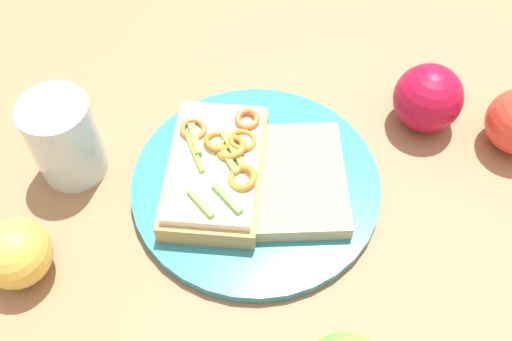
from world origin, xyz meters
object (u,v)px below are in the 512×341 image
object	(u,v)px
sandwich	(216,168)
apple_3	(16,253)
plate	(256,184)
drinking_glass	(65,139)
bread_slice_side	(296,179)
apple_0	(428,98)

from	to	relation	value
sandwich	apple_3	bearing A→B (deg)	123.79
plate	drinking_glass	world-z (taller)	drinking_glass
sandwich	apple_3	distance (m)	0.22
bread_slice_side	drinking_glass	size ratio (longest dim) A/B	1.37
sandwich	apple_0	bearing A→B (deg)	-63.90
apple_0	plate	bearing A→B (deg)	148.12
apple_3	apple_0	bearing A→B (deg)	-33.54
apple_3	bread_slice_side	bearing A→B (deg)	-39.04
sandwich	drinking_glass	distance (m)	0.17
plate	apple_3	distance (m)	0.26
plate	apple_3	bearing A→B (deg)	145.01
sandwich	drinking_glass	xyz separation A→B (m)	(-0.07, 0.15, 0.02)
bread_slice_side	apple_3	world-z (taller)	apple_3
apple_0	apple_3	distance (m)	0.48
drinking_glass	sandwich	bearing A→B (deg)	-66.47
plate	apple_3	size ratio (longest dim) A/B	3.91
sandwich	apple_0	world-z (taller)	apple_0
apple_0	drinking_glass	distance (m)	0.41
bread_slice_side	apple_0	distance (m)	0.19
drinking_glass	bread_slice_side	bearing A→B (deg)	-65.60
plate	drinking_glass	distance (m)	0.21
plate	apple_0	size ratio (longest dim) A/B	3.42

